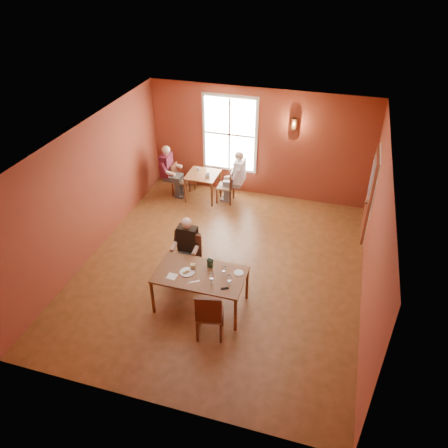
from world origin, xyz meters
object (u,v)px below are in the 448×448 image
(diner_white, at_px, (227,178))
(chair_diner_white, at_px, (226,186))
(chair_diner_main, at_px, (188,260))
(second_table, at_px, (203,186))
(main_table, at_px, (201,290))
(diner_main, at_px, (187,256))
(chair_diner_maroon, at_px, (181,180))
(chair_empty, at_px, (210,312))
(diner_maroon, at_px, (179,172))

(diner_white, bearing_deg, chair_diner_white, 90.00)
(chair_diner_main, height_order, second_table, chair_diner_main)
(second_table, relative_size, chair_diner_white, 0.88)
(main_table, height_order, diner_main, diner_main)
(diner_main, distance_m, chair_diner_maroon, 3.73)
(main_table, bearing_deg, diner_main, 128.88)
(chair_diner_white, bearing_deg, diner_white, -90.00)
(chair_empty, xyz_separation_m, chair_diner_maroon, (-2.37, 4.69, -0.07))
(diner_maroon, bearing_deg, chair_empty, 27.11)
(chair_diner_maroon, bearing_deg, second_table, 90.00)
(chair_diner_white, bearing_deg, chair_empty, -167.16)
(diner_main, xyz_separation_m, chair_diner_white, (-0.17, 3.42, -0.20))
(chair_diner_white, relative_size, diner_maroon, 0.66)
(second_table, relative_size, diner_maroon, 0.58)
(chair_diner_white, bearing_deg, chair_diner_maroon, 90.00)
(chair_empty, relative_size, chair_diner_white, 1.12)
(main_table, xyz_separation_m, chair_empty, (0.40, -0.65, 0.12))
(main_table, distance_m, chair_diner_white, 4.09)
(main_table, bearing_deg, chair_diner_white, 99.41)
(diner_maroon, bearing_deg, diner_white, 90.00)
(chair_diner_maroon, bearing_deg, diner_maroon, -90.00)
(second_table, height_order, diner_white, diner_white)
(second_table, bearing_deg, diner_white, 0.00)
(diner_main, distance_m, chair_diner_white, 3.43)
(diner_main, relative_size, chair_diner_white, 1.42)
(main_table, bearing_deg, chair_diner_maroon, 115.99)
(main_table, bearing_deg, second_table, 108.09)
(chair_diner_maroon, bearing_deg, main_table, 25.99)
(diner_white, bearing_deg, diner_main, -177.66)
(chair_diner_main, height_order, chair_diner_maroon, chair_diner_main)
(chair_diner_maroon, bearing_deg, chair_diner_main, 23.44)
(chair_diner_main, bearing_deg, diner_white, -87.64)
(diner_main, bearing_deg, second_table, -76.52)
(main_table, relative_size, chair_diner_main, 1.63)
(main_table, distance_m, diner_maroon, 4.52)
(chair_diner_white, height_order, diner_white, diner_white)
(main_table, height_order, second_table, main_table)
(second_table, distance_m, chair_diner_maroon, 0.66)
(diner_main, xyz_separation_m, second_table, (-0.82, 3.42, -0.30))
(diner_main, distance_m, diner_white, 3.42)
(diner_main, bearing_deg, diner_maroon, -66.32)
(chair_diner_main, distance_m, diner_maroon, 3.71)
(diner_maroon, bearing_deg, chair_diner_main, 23.87)
(chair_diner_main, height_order, diner_white, diner_white)
(chair_diner_main, height_order, diner_maroon, diner_maroon)
(chair_diner_main, distance_m, chair_empty, 1.58)
(diner_white, bearing_deg, main_table, -171.00)
(diner_white, distance_m, diner_maroon, 1.36)
(chair_diner_main, xyz_separation_m, diner_main, (0.00, -0.03, 0.14))
(diner_main, distance_m, chair_empty, 1.56)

